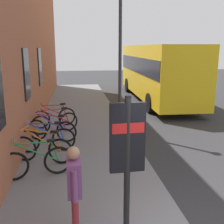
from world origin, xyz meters
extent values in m
plane|color=#2D2D30|center=(6.00, -1.00, 0.00)|extent=(60.00, 60.00, 0.00)
cube|color=slate|center=(8.00, 1.75, 0.06)|extent=(24.00, 3.50, 0.12)
cube|color=#9E563D|center=(9.00, 3.80, 4.70)|extent=(22.00, 0.60, 9.39)
cube|color=black|center=(5.50, 3.48, 2.40)|extent=(0.90, 0.06, 1.60)
cube|color=black|center=(9.00, 3.48, 2.40)|extent=(0.90, 0.06, 1.60)
torus|color=black|center=(2.78, 3.46, 0.48)|extent=(0.22, 0.72, 0.72)
torus|color=black|center=(3.01, 2.44, 0.48)|extent=(0.22, 0.72, 0.72)
cylinder|color=#267F3F|center=(2.90, 2.92, 0.76)|extent=(0.26, 1.00, 0.58)
cylinder|color=#267F3F|center=(2.89, 3.00, 1.00)|extent=(0.23, 0.84, 0.09)
cylinder|color=#267F3F|center=(3.00, 2.51, 0.73)|extent=(0.08, 0.19, 0.51)
cube|color=black|center=(2.98, 2.58, 1.02)|extent=(0.14, 0.22, 0.06)
cylinder|color=#267F3F|center=(2.79, 3.41, 1.08)|extent=(0.47, 0.13, 0.02)
torus|color=black|center=(3.95, 3.41, 0.48)|extent=(0.27, 0.71, 0.72)
torus|color=black|center=(3.63, 2.41, 0.48)|extent=(0.27, 0.71, 0.72)
cylinder|color=orange|center=(3.78, 2.88, 0.76)|extent=(0.34, 0.98, 0.58)
cylinder|color=orange|center=(3.80, 2.96, 1.00)|extent=(0.29, 0.82, 0.09)
cylinder|color=orange|center=(3.65, 2.48, 0.73)|extent=(0.09, 0.19, 0.51)
cube|color=black|center=(3.68, 2.55, 1.02)|extent=(0.16, 0.22, 0.06)
cylinder|color=orange|center=(3.93, 3.36, 1.08)|extent=(0.47, 0.17, 0.02)
torus|color=black|center=(4.57, 3.41, 0.48)|extent=(0.08, 0.72, 0.72)
torus|color=black|center=(4.60, 2.36, 0.48)|extent=(0.08, 0.72, 0.72)
cylinder|color=#1E4CA5|center=(4.58, 2.86, 0.76)|extent=(0.06, 1.02, 0.58)
cylinder|color=#1E4CA5|center=(4.58, 2.94, 1.00)|extent=(0.06, 0.85, 0.09)
cylinder|color=#1E4CA5|center=(4.59, 2.44, 0.73)|extent=(0.04, 0.19, 0.51)
cube|color=black|center=(4.59, 2.51, 1.02)|extent=(0.11, 0.20, 0.06)
cylinder|color=#1E4CA5|center=(4.57, 3.36, 1.08)|extent=(0.48, 0.04, 0.02)
torus|color=black|center=(5.74, 3.29, 0.48)|extent=(0.29, 0.70, 0.72)
torus|color=black|center=(5.40, 2.30, 0.48)|extent=(0.29, 0.70, 0.72)
cylinder|color=#8C338C|center=(5.56, 2.77, 0.76)|extent=(0.37, 0.97, 0.58)
cylinder|color=#8C338C|center=(5.58, 2.84, 1.00)|extent=(0.31, 0.82, 0.09)
cylinder|color=#8C338C|center=(5.42, 2.37, 0.73)|extent=(0.09, 0.19, 0.51)
cube|color=black|center=(5.44, 2.44, 1.02)|extent=(0.16, 0.22, 0.06)
cylinder|color=#8C338C|center=(5.72, 3.25, 1.08)|extent=(0.46, 0.18, 0.02)
torus|color=black|center=(6.30, 3.24, 0.48)|extent=(0.30, 0.70, 0.72)
torus|color=black|center=(6.65, 2.26, 0.48)|extent=(0.30, 0.70, 0.72)
cylinder|color=#B21E1E|center=(6.48, 2.73, 0.76)|extent=(0.38, 0.97, 0.58)
cylinder|color=#B21E1E|center=(6.46, 2.80, 1.00)|extent=(0.32, 0.81, 0.09)
cylinder|color=#B21E1E|center=(6.63, 2.33, 0.73)|extent=(0.10, 0.19, 0.51)
cube|color=black|center=(6.60, 2.40, 1.02)|extent=(0.16, 0.22, 0.06)
cylinder|color=#B21E1E|center=(6.32, 3.20, 1.08)|extent=(0.46, 0.18, 0.02)
torus|color=black|center=(7.10, 3.33, 0.48)|extent=(0.30, 0.70, 0.72)
torus|color=black|center=(7.45, 2.33, 0.48)|extent=(0.30, 0.70, 0.72)
cylinder|color=#B21E1E|center=(7.28, 2.81, 0.76)|extent=(0.37, 0.97, 0.58)
cylinder|color=#B21E1E|center=(7.26, 2.88, 1.00)|extent=(0.32, 0.82, 0.09)
cylinder|color=#B21E1E|center=(7.42, 2.41, 0.73)|extent=(0.10, 0.19, 0.51)
cube|color=black|center=(7.40, 2.48, 1.02)|extent=(0.16, 0.22, 0.06)
cylinder|color=#B21E1E|center=(7.12, 3.28, 1.08)|extent=(0.46, 0.18, 0.02)
cylinder|color=black|center=(0.45, 1.19, 1.32)|extent=(0.10, 0.10, 2.40)
cube|color=black|center=(0.45, 1.19, 1.87)|extent=(0.11, 0.55, 1.10)
cube|color=red|center=(0.45, 1.19, 2.03)|extent=(0.12, 0.50, 0.16)
cube|color=yellow|center=(12.92, -3.00, 1.85)|extent=(10.56, 2.75, 3.00)
cube|color=black|center=(12.92, -3.00, 2.21)|extent=(10.35, 2.78, 0.90)
cylinder|color=black|center=(9.53, -4.12, 0.50)|extent=(1.01, 0.27, 1.00)
cylinder|color=black|center=(9.59, -1.72, 0.50)|extent=(1.01, 0.27, 1.00)
cylinder|color=black|center=(16.25, -4.28, 0.50)|extent=(1.01, 0.27, 1.00)
cylinder|color=black|center=(16.31, -1.88, 0.50)|extent=(1.01, 0.27, 1.00)
cylinder|color=maroon|center=(0.72, 2.03, 0.51)|extent=(0.11, 0.11, 0.78)
cylinder|color=maroon|center=(0.56, 2.02, 0.51)|extent=(0.11, 0.11, 0.78)
cube|color=#723F72|center=(0.64, 2.02, 1.19)|extent=(0.46, 0.24, 0.58)
sphere|color=tan|center=(0.64, 2.02, 1.59)|extent=(0.21, 0.21, 0.21)
cylinder|color=#723F72|center=(0.90, 2.03, 1.15)|extent=(0.09, 0.09, 0.52)
cylinder|color=#723F72|center=(0.39, 2.02, 1.15)|extent=(0.09, 0.09, 0.52)
cylinder|color=#333338|center=(6.60, 0.30, 2.64)|extent=(0.12, 0.12, 5.04)
camera|label=1|loc=(-3.43, 1.96, 3.21)|focal=43.70mm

